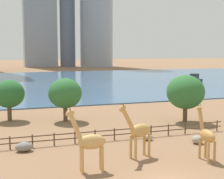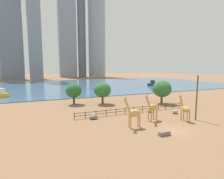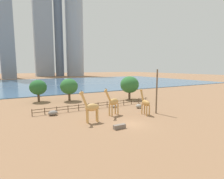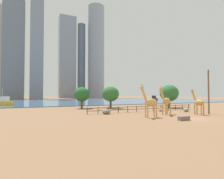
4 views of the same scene
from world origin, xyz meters
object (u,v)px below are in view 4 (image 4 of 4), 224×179
object	(u,v)px
giraffe_companion	(166,101)
boulder_small	(186,110)
tree_center_broad	(82,94)
feeding_trough	(184,118)
boat_ferry	(154,99)
giraffe_young	(150,102)
tree_left_large	(169,93)
utility_pole	(209,92)
boulder_by_pole	(161,110)
boat_sailboat	(3,102)
tree_right_tall	(111,94)
boulder_near_fence	(106,112)
giraffe_tall	(198,102)

from	to	relation	value
giraffe_companion	boulder_small	bearing A→B (deg)	178.04
giraffe_companion	tree_center_broad	size ratio (longest dim) A/B	0.93
feeding_trough	boat_ferry	size ratio (longest dim) A/B	0.27
giraffe_young	tree_left_large	xyz separation A→B (m)	(16.60, 13.78, 1.58)
utility_pole	boulder_by_pole	xyz separation A→B (m)	(-4.54, 7.86, -3.80)
giraffe_young	tree_center_broad	size ratio (longest dim) A/B	0.94
boat_sailboat	boulder_small	bearing A→B (deg)	178.71
utility_pole	tree_right_tall	bearing A→B (deg)	118.69
boulder_small	tree_right_tall	xyz separation A→B (m)	(-10.76, 15.07, 3.34)
boulder_by_pole	boulder_small	size ratio (longest dim) A/B	0.95
tree_left_large	boat_ferry	size ratio (longest dim) A/B	0.93
boulder_near_fence	tree_center_broad	xyz separation A→B (m)	(-0.81, 14.83, 3.20)
feeding_trough	tree_center_broad	size ratio (longest dim) A/B	0.32
boulder_small	boat_ferry	size ratio (longest dim) A/B	0.17
boulder_near_fence	tree_center_broad	distance (m)	15.19
giraffe_young	tree_center_broad	bearing A→B (deg)	-72.17
feeding_trough	utility_pole	bearing A→B (deg)	20.32
boulder_by_pole	tree_right_tall	bearing A→B (deg)	117.83
giraffe_companion	tree_center_broad	world-z (taller)	tree_center_broad
boulder_by_pole	giraffe_tall	bearing A→B (deg)	-74.37
giraffe_tall	boat_ferry	xyz separation A→B (m)	(32.60, 54.96, -1.07)
giraffe_companion	giraffe_young	distance (m)	5.36
utility_pole	tree_center_broad	distance (m)	29.04
tree_left_large	tree_right_tall	xyz separation A→B (m)	(-14.84, 5.62, -0.24)
tree_center_broad	boat_sailboat	xyz separation A→B (m)	(-20.25, 20.11, -2.49)
giraffe_companion	boat_ferry	size ratio (longest dim) A/B	0.77
giraffe_tall	utility_pole	bearing A→B (deg)	-93.53
boulder_small	tree_center_broad	xyz separation A→B (m)	(-17.84, 17.67, 3.22)
giraffe_young	boulder_by_pole	xyz separation A→B (m)	(8.23, 7.15, -2.10)
boulder_by_pole	boulder_small	world-z (taller)	boulder_small
giraffe_young	feeding_trough	xyz separation A→B (m)	(2.44, -4.53, -2.13)
boulder_by_pole	tree_center_broad	distance (m)	20.38
feeding_trough	giraffe_companion	bearing A→B (deg)	68.71
boulder_small	boat_ferry	distance (m)	58.71
feeding_trough	tree_center_broad	world-z (taller)	tree_center_broad
boulder_small	feeding_trough	distance (m)	13.42
giraffe_young	boulder_near_fence	bearing A→B (deg)	-53.63
giraffe_young	tree_right_tall	xyz separation A→B (m)	(1.76, 19.40, 1.33)
giraffe_young	feeding_trough	world-z (taller)	giraffe_young
utility_pole	feeding_trough	bearing A→B (deg)	-159.68
giraffe_companion	tree_right_tall	xyz separation A→B (m)	(-3.22, 17.41, 1.31)
tree_center_broad	tree_right_tall	size ratio (longest dim) A/B	0.96
utility_pole	boat_sailboat	xyz separation A→B (m)	(-38.34, 42.83, -2.96)
giraffe_companion	giraffe_young	bearing A→B (deg)	2.46
giraffe_young	boulder_small	xyz separation A→B (m)	(12.52, 4.33, -2.00)
giraffe_companion	boat_sailboat	bearing A→B (deg)	-71.97
boulder_small	boat_sailboat	distance (m)	53.66
giraffe_companion	boulder_near_fence	size ratio (longest dim) A/B	3.10
giraffe_tall	boulder_small	bearing A→B (deg)	-21.40
giraffe_young	tree_right_tall	size ratio (longest dim) A/B	0.90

